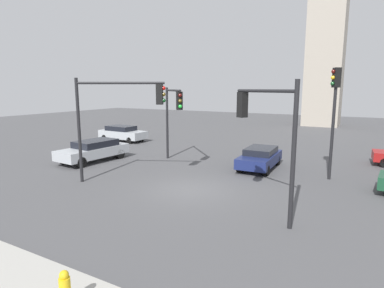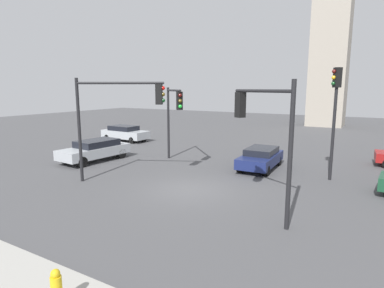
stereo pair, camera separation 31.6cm
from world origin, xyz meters
name	(u,v)px [view 1 (the left image)]	position (x,y,z in m)	size (l,w,h in m)	color
ground_plane	(190,190)	(0.00, 0.00, 0.00)	(95.90, 95.90, 0.00)	#4C4C4F
traffic_light_0	(173,109)	(-3.43, 3.84, 3.57)	(3.18, 3.39, 4.87)	black
traffic_light_1	(266,124)	(3.95, -1.39, 3.54)	(2.69, 1.57, 5.11)	black
traffic_light_2	(334,104)	(5.56, 5.26, 4.04)	(0.48, 0.45, 5.85)	black
traffic_light_3	(118,108)	(-3.80, -0.65, 3.85)	(4.10, 2.13, 5.33)	black
car_0	(123,133)	(-12.64, 9.57, 0.74)	(4.56, 2.01, 1.40)	#ADB2B7
car_1	(260,157)	(1.59, 5.75, 0.68)	(1.96, 4.19, 1.26)	navy
car_3	(94,150)	(-8.67, 2.21, 0.76)	(2.30, 4.90, 1.40)	#ADB2B7
skyline_tower	(329,9)	(1.51, 32.02, 14.52)	(4.33, 4.33, 29.04)	#A89E8E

